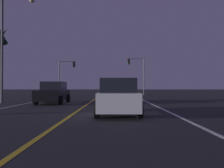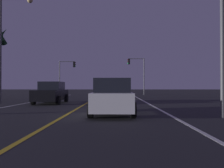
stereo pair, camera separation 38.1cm
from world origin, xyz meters
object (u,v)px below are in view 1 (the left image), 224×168
Objects in this scene: car_oncoming at (53,93)px; street_lamp_left_mid at (10,36)px; traffic_light_near_right at (136,68)px; traffic_light_near_left at (67,70)px; car_lead_same_lane at (118,97)px; street_lamp_right_near at (215,9)px.

street_lamp_left_mid reaches higher than car_oncoming.
traffic_light_near_right reaches higher than traffic_light_near_left.
traffic_light_near_right is (8.32, 18.63, 3.44)m from car_oncoming.
car_oncoming is 20.69m from traffic_light_near_right.
car_oncoming is (-4.92, 6.93, 0.00)m from car_lead_same_lane.
car_oncoming is 5.75m from street_lamp_left_mid.
traffic_light_near_left is at bearing -171.53° from car_oncoming.
traffic_light_near_left is at bearing 0.00° from traffic_light_near_right.
car_oncoming is 0.74× the size of traffic_light_near_right.
traffic_light_near_left is at bearing 87.67° from street_lamp_left_mid.
street_lamp_left_mid is (-8.44, 7.08, 4.53)m from car_lead_same_lane.
car_oncoming is 0.51× the size of street_lamp_left_mid.
street_lamp_left_mid is (-0.75, -18.48, 1.39)m from traffic_light_near_left.
street_lamp_right_near reaches higher than traffic_light_near_right.
car_oncoming is 0.59× the size of street_lamp_right_near.
traffic_light_near_right is at bearing 57.35° from street_lamp_left_mid.
traffic_light_near_right is 0.80× the size of street_lamp_right_near.
car_oncoming is 0.80× the size of traffic_light_near_left.
traffic_light_near_left is 0.74× the size of street_lamp_right_near.
traffic_light_near_left reaches higher than car_oncoming.
car_lead_same_lane is 1.00× the size of car_oncoming.
car_lead_same_lane is 0.80× the size of traffic_light_near_left.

